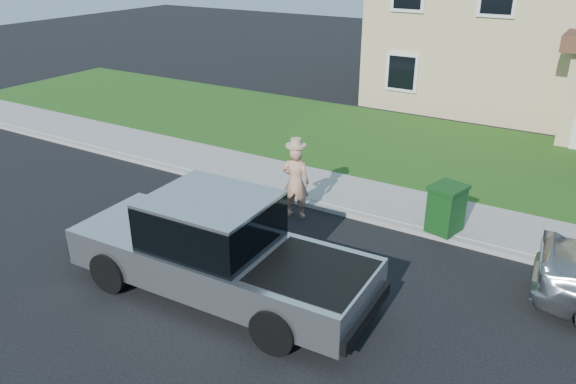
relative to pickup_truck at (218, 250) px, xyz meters
name	(u,v)px	position (x,y,z in m)	size (l,w,h in m)	color
ground	(282,267)	(0.53, 1.40, -0.93)	(80.00, 80.00, 0.00)	black
curb	(380,222)	(1.53, 4.30, -0.87)	(40.00, 0.20, 0.12)	gray
sidewalk	(397,205)	(1.53, 5.40, -0.85)	(40.00, 2.00, 0.15)	gray
lawn	(449,154)	(1.53, 9.90, -0.88)	(40.00, 7.00, 0.10)	#204513
house	(523,25)	(1.84, 17.79, 2.24)	(14.00, 11.30, 6.85)	tan
pickup_truck	(218,250)	(0.00, 0.00, 0.00)	(6.14, 2.38, 1.99)	black
woman	(296,180)	(-0.45, 3.63, 0.03)	(0.76, 0.60, 2.02)	tan
trash_bin	(446,208)	(3.00, 4.50, -0.22)	(0.85, 0.93, 1.11)	#103D14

